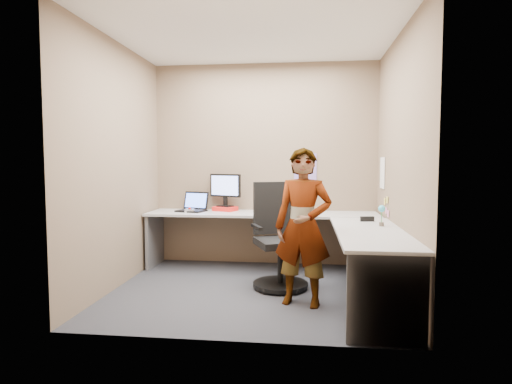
# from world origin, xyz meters

# --- Properties ---
(ground) EXTENTS (3.00, 3.00, 0.00)m
(ground) POSITION_xyz_m (0.00, 0.00, 0.00)
(ground) COLOR #29292E
(ground) RESTS_ON ground
(wall_back) EXTENTS (3.00, 0.00, 3.00)m
(wall_back) POSITION_xyz_m (0.00, 1.30, 1.35)
(wall_back) COLOR brown
(wall_back) RESTS_ON ground
(wall_right) EXTENTS (0.00, 2.70, 2.70)m
(wall_right) POSITION_xyz_m (1.50, 0.00, 1.35)
(wall_right) COLOR brown
(wall_right) RESTS_ON ground
(wall_left) EXTENTS (0.00, 2.70, 2.70)m
(wall_left) POSITION_xyz_m (-1.50, 0.00, 1.35)
(wall_left) COLOR brown
(wall_left) RESTS_ON ground
(ceiling) EXTENTS (3.00, 3.00, 0.00)m
(ceiling) POSITION_xyz_m (0.00, 0.00, 2.70)
(ceiling) COLOR white
(ceiling) RESTS_ON wall_back
(desk) EXTENTS (2.98, 2.58, 0.73)m
(desk) POSITION_xyz_m (0.44, 0.39, 0.59)
(desk) COLOR #A7A7A7
(desk) RESTS_ON ground
(paper_ream) EXTENTS (0.34, 0.30, 0.06)m
(paper_ream) POSITION_xyz_m (-0.51, 1.12, 0.76)
(paper_ream) COLOR red
(paper_ream) RESTS_ON desk
(monitor) EXTENTS (0.44, 0.22, 0.44)m
(monitor) POSITION_xyz_m (-0.51, 1.14, 1.04)
(monitor) COLOR black
(monitor) RESTS_ON paper_ream
(laptop) EXTENTS (0.42, 0.38, 0.25)m
(laptop) POSITION_xyz_m (-0.93, 1.04, 0.79)
(laptop) COLOR black
(laptop) RESTS_ON desk
(trackball_mouse) EXTENTS (0.12, 0.08, 0.07)m
(trackball_mouse) POSITION_xyz_m (-0.93, 0.90, 0.76)
(trackball_mouse) COLOR #B7B7BC
(trackball_mouse) RESTS_ON desk
(origami) EXTENTS (0.10, 0.10, 0.06)m
(origami) POSITION_xyz_m (0.35, 0.84, 0.76)
(origami) COLOR white
(origami) RESTS_ON desk
(stapler) EXTENTS (0.15, 0.06, 0.05)m
(stapler) POSITION_xyz_m (1.24, 0.32, 0.76)
(stapler) COLOR black
(stapler) RESTS_ON desk
(flower) EXTENTS (0.07, 0.07, 0.22)m
(flower) POSITION_xyz_m (1.33, -0.02, 0.87)
(flower) COLOR brown
(flower) RESTS_ON desk
(calendar_purple) EXTENTS (0.30, 0.01, 0.40)m
(calendar_purple) POSITION_xyz_m (0.55, 1.29, 1.30)
(calendar_purple) COLOR #846BB7
(calendar_purple) RESTS_ON wall_back
(calendar_white) EXTENTS (0.01, 0.28, 0.38)m
(calendar_white) POSITION_xyz_m (1.49, 0.90, 1.25)
(calendar_white) COLOR white
(calendar_white) RESTS_ON wall_right
(sticky_note_a) EXTENTS (0.01, 0.07, 0.07)m
(sticky_note_a) POSITION_xyz_m (1.49, 0.55, 0.95)
(sticky_note_a) COLOR #F2E059
(sticky_note_a) RESTS_ON wall_right
(sticky_note_b) EXTENTS (0.01, 0.07, 0.07)m
(sticky_note_b) POSITION_xyz_m (1.49, 0.60, 0.82)
(sticky_note_b) COLOR pink
(sticky_note_b) RESTS_ON wall_right
(sticky_note_c) EXTENTS (0.01, 0.07, 0.07)m
(sticky_note_c) POSITION_xyz_m (1.49, 0.48, 0.80)
(sticky_note_c) COLOR pink
(sticky_note_c) RESTS_ON wall_right
(sticky_note_d) EXTENTS (0.01, 0.07, 0.07)m
(sticky_note_d) POSITION_xyz_m (1.49, 0.70, 0.92)
(sticky_note_d) COLOR #F2E059
(sticky_note_d) RESTS_ON wall_right
(office_chair) EXTENTS (0.66, 0.66, 1.14)m
(office_chair) POSITION_xyz_m (0.27, 0.20, 0.47)
(office_chair) COLOR black
(office_chair) RESTS_ON ground
(person) EXTENTS (0.63, 0.49, 1.52)m
(person) POSITION_xyz_m (0.54, -0.37, 0.76)
(person) COLOR #999399
(person) RESTS_ON ground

